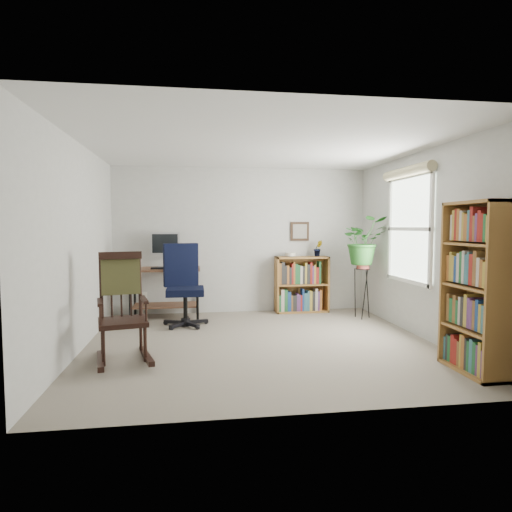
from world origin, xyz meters
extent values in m
cube|color=gray|center=(0.00, 0.00, 0.00)|extent=(4.20, 4.00, 0.00)
cube|color=silver|center=(0.00, 0.00, 2.40)|extent=(4.20, 4.00, 0.00)
cube|color=beige|center=(0.00, 2.00, 1.20)|extent=(4.20, 0.00, 2.40)
cube|color=beige|center=(0.00, -2.00, 1.20)|extent=(4.20, 0.00, 2.40)
cube|color=beige|center=(-2.10, 0.00, 1.20)|extent=(0.00, 4.00, 2.40)
cube|color=beige|center=(2.10, 0.00, 1.20)|extent=(0.00, 4.00, 2.40)
cube|color=black|center=(-1.25, 1.58, 0.80)|extent=(0.40, 0.15, 0.02)
imported|color=#266824|center=(1.80, 1.22, 1.57)|extent=(1.69, 1.88, 1.46)
imported|color=#266824|center=(1.26, 1.83, 0.99)|extent=(0.13, 0.24, 0.11)
camera|label=1|loc=(-0.80, -5.09, 1.44)|focal=30.00mm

